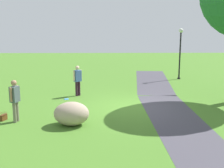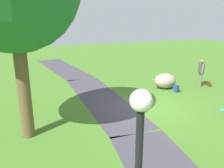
{
  "view_description": "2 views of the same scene",
  "coord_description": "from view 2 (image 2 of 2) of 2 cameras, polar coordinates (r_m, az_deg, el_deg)",
  "views": [
    {
      "loc": [
        13.02,
        -1.05,
        3.8
      ],
      "look_at": [
        1.05,
        -0.86,
        1.28
      ],
      "focal_mm": 47.49,
      "sensor_mm": 36.0,
      "label": 1
    },
    {
      "loc": [
        -8.98,
        5.0,
        4.24
      ],
      "look_at": [
        1.44,
        1.28,
        0.9
      ],
      "focal_mm": 37.49,
      "sensor_mm": 36.0,
      "label": 2
    }
  ],
  "objects": [
    {
      "name": "woman_with_handbag",
      "position": [
        14.96,
        20.9,
        2.99
      ],
      "size": [
        0.5,
        0.34,
        1.65
      ],
      "color": "#6D6B56",
      "rests_on": "ground"
    },
    {
      "name": "lawn_boulder",
      "position": [
        14.11,
        12.82,
        0.77
      ],
      "size": [
        1.07,
        1.32,
        0.89
      ],
      "color": "tan",
      "rests_on": "ground"
    },
    {
      "name": "backpack_by_boulder",
      "position": [
        13.62,
        15.4,
        -1.1
      ],
      "size": [
        0.32,
        0.3,
        0.4
      ],
      "color": "navy",
      "rests_on": "ground"
    },
    {
      "name": "footpath_segment_mid",
      "position": [
        12.2,
        -2.62,
        -3.54
      ],
      "size": [
        8.06,
        2.31,
        0.01
      ],
      "color": "#413E47",
      "rests_on": "ground"
    },
    {
      "name": "footpath_segment_far",
      "position": [
        19.49,
        -12.03,
        3.87
      ],
      "size": [
        8.25,
        3.54,
        0.01
      ],
      "color": "#413E47",
      "rests_on": "ground"
    },
    {
      "name": "frisbee_on_grass",
      "position": [
        11.91,
        25.34,
        -5.7
      ],
      "size": [
        0.24,
        0.24,
        0.02
      ],
      "color": "#3E90DD",
      "rests_on": "ground"
    },
    {
      "name": "handbag_on_grass",
      "position": [
        15.39,
        22.6,
        0.02
      ],
      "size": [
        0.35,
        0.35,
        0.31
      ],
      "color": "#583116",
      "rests_on": "ground"
    },
    {
      "name": "ground_plane",
      "position": [
        11.12,
        8.79,
        -5.82
      ],
      "size": [
        48.0,
        48.0,
        0.0
      ],
      "primitive_type": "plane",
      "color": "#447425"
    }
  ]
}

